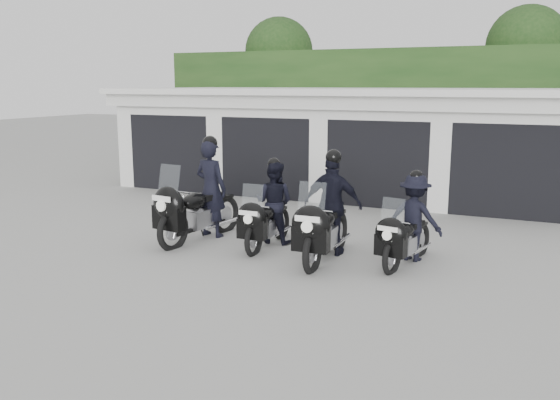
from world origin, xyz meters
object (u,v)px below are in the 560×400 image
at_px(police_bike_b, 270,208).
at_px(police_bike_c, 329,211).
at_px(police_bike_d, 411,223).
at_px(police_bike_a, 200,198).

height_order(police_bike_b, police_bike_c, police_bike_c).
distance_m(police_bike_b, police_bike_d, 2.73).
bearing_deg(police_bike_b, police_bike_c, -16.33).
height_order(police_bike_a, police_bike_b, police_bike_a).
bearing_deg(police_bike_a, police_bike_c, 6.03).
bearing_deg(police_bike_d, police_bike_b, -170.25).
xyz_separation_m(police_bike_a, police_bike_b, (1.45, 0.22, -0.11)).
relative_size(police_bike_b, police_bike_c, 0.87).
distance_m(police_bike_c, police_bike_d, 1.44).
bearing_deg(police_bike_c, police_bike_a, 175.74).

